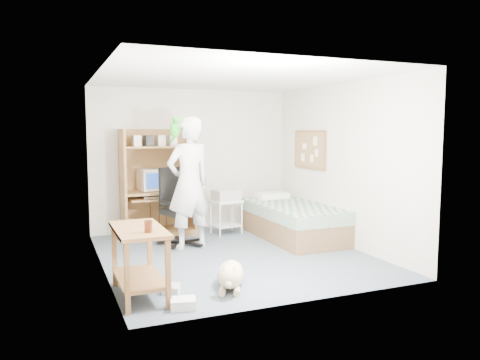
{
  "coord_description": "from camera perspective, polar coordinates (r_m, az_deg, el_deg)",
  "views": [
    {
      "loc": [
        -2.41,
        -6.09,
        1.77
      ],
      "look_at": [
        0.19,
        0.22,
        1.05
      ],
      "focal_mm": 35.0,
      "sensor_mm": 36.0,
      "label": 1
    }
  ],
  "objects": [
    {
      "name": "dog",
      "position": [
        5.37,
        -1.16,
        -11.47
      ],
      "size": [
        0.53,
        0.88,
        0.35
      ],
      "rotation": [
        0.0,
        0.0,
        -0.42
      ],
      "color": "beige",
      "rests_on": "floor"
    },
    {
      "name": "printer_cart",
      "position": [
        8.07,
        -1.69,
        -3.86
      ],
      "size": [
        0.54,
        0.46,
        0.58
      ],
      "rotation": [
        0.0,
        0.0,
        0.16
      ],
      "color": "silver",
      "rests_on": "floor"
    },
    {
      "name": "drink_glass",
      "position": [
        4.81,
        -11.12,
        -5.59
      ],
      "size": [
        0.08,
        0.08,
        0.12
      ],
      "primitive_type": "cylinder",
      "color": "#3E1809",
      "rests_on": "side_desk"
    },
    {
      "name": "side_desk",
      "position": [
        5.12,
        -12.19,
        -8.52
      ],
      "size": [
        0.5,
        1.0,
        0.75
      ],
      "color": "brown",
      "rests_on": "floor"
    },
    {
      "name": "person",
      "position": [
        7.0,
        -6.24,
        -0.42
      ],
      "size": [
        0.82,
        0.65,
        1.98
      ],
      "primitive_type": "imported",
      "rotation": [
        0.0,
        0.0,
        3.42
      ],
      "color": "silver",
      "rests_on": "floor"
    },
    {
      "name": "floor_box_a",
      "position": [
        4.86,
        -6.94,
        -14.72
      ],
      "size": [
        0.29,
        0.25,
        0.1
      ],
      "primitive_type": "cube",
      "rotation": [
        0.0,
        0.0,
        -0.23
      ],
      "color": "white",
      "rests_on": "floor"
    },
    {
      "name": "wall_right",
      "position": [
        7.42,
        12.22,
        1.87
      ],
      "size": [
        0.02,
        4.0,
        2.5
      ],
      "primitive_type": "cube",
      "color": "silver",
      "rests_on": "floor"
    },
    {
      "name": "ceiling",
      "position": [
        6.59,
        -0.84,
        12.39
      ],
      "size": [
        3.6,
        4.0,
        0.02
      ],
      "primitive_type": "cube",
      "color": "white",
      "rests_on": "wall_back"
    },
    {
      "name": "crt_monitor",
      "position": [
        8.04,
        -10.8,
        0.06
      ],
      "size": [
        0.43,
        0.45,
        0.36
      ],
      "rotation": [
        0.0,
        0.0,
        0.14
      ],
      "color": "beige",
      "rests_on": "computer_hutch"
    },
    {
      "name": "wall_back",
      "position": [
        8.46,
        -5.82,
        2.47
      ],
      "size": [
        3.6,
        0.02,
        2.5
      ],
      "primitive_type": "cube",
      "color": "silver",
      "rests_on": "floor"
    },
    {
      "name": "keyboard",
      "position": [
        7.93,
        -10.03,
        -2.05
      ],
      "size": [
        0.46,
        0.21,
        0.03
      ],
      "primitive_type": "cube",
      "rotation": [
        0.0,
        0.0,
        -0.11
      ],
      "color": "beige",
      "rests_on": "computer_hutch"
    },
    {
      "name": "corkboard",
      "position": [
        8.15,
        8.5,
        3.71
      ],
      "size": [
        0.04,
        0.94,
        0.66
      ],
      "color": "olive",
      "rests_on": "wall_right"
    },
    {
      "name": "parrot",
      "position": [
        6.92,
        -7.94,
        6.29
      ],
      "size": [
        0.15,
        0.25,
        0.4
      ],
      "rotation": [
        0.0,
        0.0,
        0.28
      ],
      "color": "#1B9115",
      "rests_on": "person"
    },
    {
      "name": "wall_left",
      "position": [
        6.14,
        -16.64,
        0.92
      ],
      "size": [
        0.02,
        4.0,
        2.5
      ],
      "primitive_type": "cube",
      "color": "silver",
      "rests_on": "floor"
    },
    {
      "name": "computer_hutch",
      "position": [
        8.07,
        -10.02,
        -0.83
      ],
      "size": [
        1.2,
        0.63,
        1.8
      ],
      "color": "olive",
      "rests_on": "floor"
    },
    {
      "name": "bed",
      "position": [
        7.8,
        6.45,
        -4.96
      ],
      "size": [
        1.02,
        2.02,
        0.66
      ],
      "color": "brown",
      "rests_on": "floor"
    },
    {
      "name": "office_chair",
      "position": [
        7.37,
        -7.38,
        -4.55
      ],
      "size": [
        0.67,
        0.68,
        1.19
      ],
      "rotation": [
        0.0,
        0.0,
        0.28
      ],
      "color": "black",
      "rests_on": "floor"
    },
    {
      "name": "floor",
      "position": [
        6.78,
        -0.8,
        -9.1
      ],
      "size": [
        4.0,
        4.0,
        0.0
      ],
      "primitive_type": "plane",
      "color": "#475360",
      "rests_on": "ground"
    },
    {
      "name": "printer",
      "position": [
        8.02,
        -1.7,
        -1.84
      ],
      "size": [
        0.46,
        0.38,
        0.18
      ],
      "primitive_type": "cube",
      "rotation": [
        0.0,
        0.0,
        0.16
      ],
      "color": "#AAA9A5",
      "rests_on": "printer_cart"
    },
    {
      "name": "pencil_cup",
      "position": [
        8.06,
        -7.44,
        -0.79
      ],
      "size": [
        0.08,
        0.08,
        0.12
      ],
      "primitive_type": "cylinder",
      "color": "gold",
      "rests_on": "computer_hutch"
    },
    {
      "name": "floor_box_b",
      "position": [
        5.32,
        -8.38,
        -13.0
      ],
      "size": [
        0.25,
        0.27,
        0.08
      ],
      "primitive_type": "cube",
      "rotation": [
        0.0,
        0.0,
        -0.43
      ],
      "color": "beige",
      "rests_on": "floor"
    }
  ]
}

